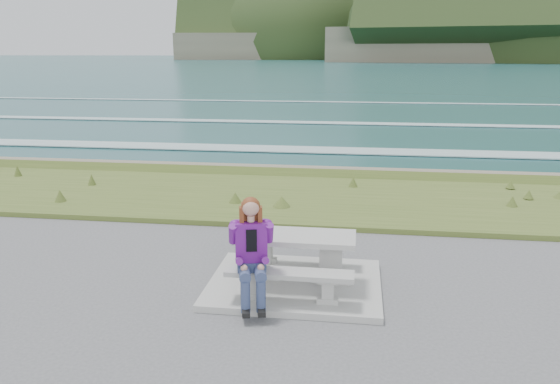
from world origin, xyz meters
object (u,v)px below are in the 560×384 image
(picnic_table, at_px, (295,245))
(bench_seaward, at_px, (300,244))
(seated_woman, at_px, (252,266))
(bench_landward, at_px, (289,278))

(picnic_table, bearing_deg, bench_seaward, 90.00)
(picnic_table, relative_size, seated_woman, 1.21)
(bench_landward, relative_size, bench_seaward, 1.00)
(picnic_table, bearing_deg, seated_woman, -120.87)
(bench_landward, xyz_separation_m, seated_woman, (-0.50, -0.14, 0.20))
(bench_seaward, bearing_deg, bench_landward, -90.00)
(bench_seaward, height_order, seated_woman, seated_woman)
(bench_landward, distance_m, seated_woman, 0.56)
(bench_landward, xyz_separation_m, bench_seaward, (0.00, 1.40, 0.00))
(picnic_table, xyz_separation_m, seated_woman, (-0.50, -0.84, -0.03))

